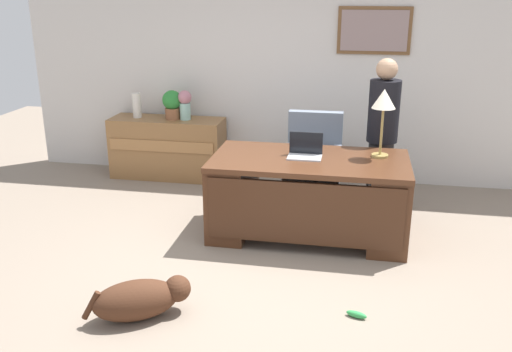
# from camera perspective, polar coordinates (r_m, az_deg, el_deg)

# --- Properties ---
(ground_plane) EXTENTS (12.00, 12.00, 0.00)m
(ground_plane) POSITION_cam_1_polar(r_m,az_deg,el_deg) (4.89, 0.55, -9.55)
(ground_plane) COLOR gray
(back_wall) EXTENTS (7.00, 0.16, 2.70)m
(back_wall) POSITION_cam_1_polar(r_m,az_deg,el_deg) (6.94, 4.49, 10.74)
(back_wall) COLOR silver
(back_wall) RESTS_ON ground_plane
(desk) EXTENTS (1.87, 0.98, 0.79)m
(desk) POSITION_cam_1_polar(r_m,az_deg,el_deg) (5.37, 5.41, -1.91)
(desk) COLOR #4C2B19
(desk) RESTS_ON ground_plane
(credenza) EXTENTS (1.43, 0.50, 0.76)m
(credenza) POSITION_cam_1_polar(r_m,az_deg,el_deg) (7.17, -9.05, 2.87)
(credenza) COLOR olive
(credenza) RESTS_ON ground_plane
(armchair) EXTENTS (0.60, 0.59, 1.03)m
(armchair) POSITION_cam_1_polar(r_m,az_deg,el_deg) (6.17, 5.89, 1.21)
(armchair) COLOR slate
(armchair) RESTS_ON ground_plane
(person_standing) EXTENTS (0.32, 0.32, 1.65)m
(person_standing) POSITION_cam_1_polar(r_m,az_deg,el_deg) (5.97, 12.83, 4.08)
(person_standing) COLOR #262323
(person_standing) RESTS_ON ground_plane
(dog_lying) EXTENTS (0.72, 0.57, 0.30)m
(dog_lying) POSITION_cam_1_polar(r_m,az_deg,el_deg) (4.25, -11.79, -12.27)
(dog_lying) COLOR #472819
(dog_lying) RESTS_ON ground_plane
(laptop) EXTENTS (0.32, 0.22, 0.22)m
(laptop) POSITION_cam_1_polar(r_m,az_deg,el_deg) (5.32, 5.09, 2.58)
(laptop) COLOR #B2B5BA
(laptop) RESTS_ON desk
(desk_lamp) EXTENTS (0.22, 0.22, 0.65)m
(desk_lamp) POSITION_cam_1_polar(r_m,az_deg,el_deg) (5.32, 13.00, 7.30)
(desk_lamp) COLOR #9E8447
(desk_lamp) RESTS_ON desk
(vase_with_flowers) EXTENTS (0.17, 0.17, 0.36)m
(vase_with_flowers) POSITION_cam_1_polar(r_m,az_deg,el_deg) (6.95, -7.33, 7.42)
(vase_with_flowers) COLOR #92C4B8
(vase_with_flowers) RESTS_ON credenza
(vase_empty) EXTENTS (0.11, 0.11, 0.31)m
(vase_empty) POSITION_cam_1_polar(r_m,az_deg,el_deg) (7.18, -12.16, 7.12)
(vase_empty) COLOR silver
(vase_empty) RESTS_ON credenza
(potted_plant) EXTENTS (0.24, 0.24, 0.36)m
(potted_plant) POSITION_cam_1_polar(r_m,az_deg,el_deg) (7.01, -8.62, 7.40)
(potted_plant) COLOR brown
(potted_plant) RESTS_ON credenza
(dog_toy_bone) EXTENTS (0.16, 0.09, 0.05)m
(dog_toy_bone) POSITION_cam_1_polar(r_m,az_deg,el_deg) (4.30, 10.30, -13.84)
(dog_toy_bone) COLOR green
(dog_toy_bone) RESTS_ON ground_plane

